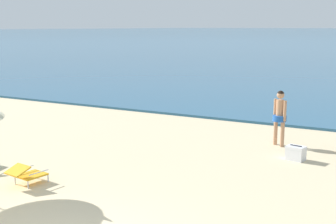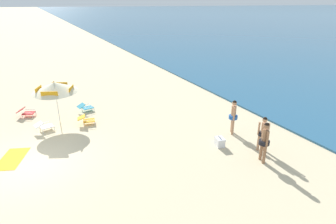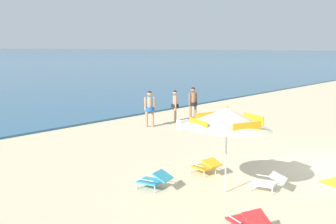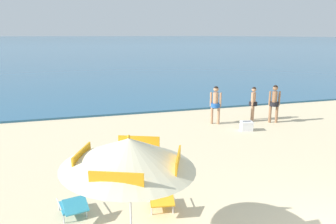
{
  "view_description": "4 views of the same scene",
  "coord_description": "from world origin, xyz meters",
  "px_view_note": "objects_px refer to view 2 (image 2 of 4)",
  "views": [
    {
      "loc": [
        4.71,
        -4.69,
        3.67
      ],
      "look_at": [
        -1.01,
        5.9,
        1.41
      ],
      "focal_mm": 49.0,
      "sensor_mm": 36.0,
      "label": 1
    },
    {
      "loc": [
        11.03,
        0.87,
        6.12
      ],
      "look_at": [
        -0.9,
        6.57,
        0.83
      ],
      "focal_mm": 29.54,
      "sensor_mm": 36.0,
      "label": 2
    },
    {
      "loc": [
        -12.74,
        -4.12,
        3.78
      ],
      "look_at": [
        -0.32,
        6.69,
        1.16
      ],
      "focal_mm": 43.78,
      "sensor_mm": 36.0,
      "label": 3
    },
    {
      "loc": [
        -4.79,
        -3.57,
        3.96
      ],
      "look_at": [
        -1.78,
        6.72,
        1.32
      ],
      "focal_mm": 33.82,
      "sensor_mm": 36.0,
      "label": 4
    }
  ],
  "objects_px": {
    "person_standing_beside": "(265,139)",
    "beach_towel": "(12,159)",
    "lounge_chair_under_umbrella": "(85,107)",
    "lounge_chair_spare_folded": "(44,126)",
    "person_wading_in": "(263,131)",
    "lounge_chair_facing_sea": "(86,119)",
    "lounge_chair_beside_umbrella": "(26,112)",
    "person_standing_near_shore": "(233,115)",
    "cooler_box": "(220,142)",
    "beach_umbrella_striped_main": "(55,87)"
  },
  "relations": [
    {
      "from": "lounge_chair_spare_folded",
      "to": "person_standing_beside",
      "type": "bearing_deg",
      "value": 48.52
    },
    {
      "from": "beach_umbrella_striped_main",
      "to": "beach_towel",
      "type": "distance_m",
      "value": 4.34
    },
    {
      "from": "lounge_chair_spare_folded",
      "to": "person_standing_near_shore",
      "type": "xyz_separation_m",
      "value": [
        4.33,
        8.46,
        0.73
      ]
    },
    {
      "from": "lounge_chair_under_umbrella",
      "to": "lounge_chair_facing_sea",
      "type": "relative_size",
      "value": 1.04
    },
    {
      "from": "person_standing_near_shore",
      "to": "cooler_box",
      "type": "height_order",
      "value": "person_standing_near_shore"
    },
    {
      "from": "beach_umbrella_striped_main",
      "to": "lounge_chair_spare_folded",
      "type": "bearing_deg",
      "value": -44.56
    },
    {
      "from": "person_standing_beside",
      "to": "beach_towel",
      "type": "relative_size",
      "value": 0.97
    },
    {
      "from": "lounge_chair_beside_umbrella",
      "to": "lounge_chair_facing_sea",
      "type": "bearing_deg",
      "value": 48.32
    },
    {
      "from": "lounge_chair_spare_folded",
      "to": "lounge_chair_beside_umbrella",
      "type": "bearing_deg",
      "value": -161.68
    },
    {
      "from": "lounge_chair_under_umbrella",
      "to": "beach_towel",
      "type": "bearing_deg",
      "value": -42.0
    },
    {
      "from": "cooler_box",
      "to": "beach_towel",
      "type": "relative_size",
      "value": 0.31
    },
    {
      "from": "person_standing_beside",
      "to": "cooler_box",
      "type": "bearing_deg",
      "value": -156.36
    },
    {
      "from": "lounge_chair_spare_folded",
      "to": "person_wading_in",
      "type": "relative_size",
      "value": 0.61
    },
    {
      "from": "lounge_chair_under_umbrella",
      "to": "beach_towel",
      "type": "relative_size",
      "value": 0.54
    },
    {
      "from": "lounge_chair_under_umbrella",
      "to": "person_wading_in",
      "type": "bearing_deg",
      "value": 37.05
    },
    {
      "from": "cooler_box",
      "to": "beach_towel",
      "type": "height_order",
      "value": "cooler_box"
    },
    {
      "from": "beach_umbrella_striped_main",
      "to": "person_standing_near_shore",
      "type": "height_order",
      "value": "beach_umbrella_striped_main"
    },
    {
      "from": "lounge_chair_under_umbrella",
      "to": "lounge_chair_spare_folded",
      "type": "height_order",
      "value": "lounge_chair_under_umbrella"
    },
    {
      "from": "person_wading_in",
      "to": "cooler_box",
      "type": "relative_size",
      "value": 2.87
    },
    {
      "from": "person_wading_in",
      "to": "cooler_box",
      "type": "xyz_separation_m",
      "value": [
        -1.12,
        -1.42,
        -0.72
      ]
    },
    {
      "from": "person_standing_near_shore",
      "to": "beach_towel",
      "type": "distance_m",
      "value": 10.1
    },
    {
      "from": "lounge_chair_spare_folded",
      "to": "beach_towel",
      "type": "height_order",
      "value": "lounge_chair_spare_folded"
    },
    {
      "from": "lounge_chair_under_umbrella",
      "to": "lounge_chair_spare_folded",
      "type": "bearing_deg",
      "value": -52.07
    },
    {
      "from": "beach_towel",
      "to": "lounge_chair_facing_sea",
      "type": "bearing_deg",
      "value": 122.91
    },
    {
      "from": "person_wading_in",
      "to": "beach_towel",
      "type": "bearing_deg",
      "value": -111.67
    },
    {
      "from": "person_standing_near_shore",
      "to": "person_standing_beside",
      "type": "relative_size",
      "value": 0.99
    },
    {
      "from": "person_standing_near_shore",
      "to": "lounge_chair_facing_sea",
      "type": "bearing_deg",
      "value": -123.68
    },
    {
      "from": "cooler_box",
      "to": "lounge_chair_under_umbrella",
      "type": "bearing_deg",
      "value": -146.05
    },
    {
      "from": "lounge_chair_facing_sea",
      "to": "lounge_chair_spare_folded",
      "type": "xyz_separation_m",
      "value": [
        -0.09,
        -2.09,
        -0.0
      ]
    },
    {
      "from": "person_standing_near_shore",
      "to": "beach_towel",
      "type": "xyz_separation_m",
      "value": [
        -1.99,
        -9.85,
        -1.0
      ]
    },
    {
      "from": "lounge_chair_under_umbrella",
      "to": "cooler_box",
      "type": "distance_m",
      "value": 8.47
    },
    {
      "from": "cooler_box",
      "to": "beach_towel",
      "type": "bearing_deg",
      "value": -108.37
    },
    {
      "from": "cooler_box",
      "to": "person_wading_in",
      "type": "bearing_deg",
      "value": 51.69
    },
    {
      "from": "person_standing_beside",
      "to": "person_standing_near_shore",
      "type": "bearing_deg",
      "value": 168.62
    },
    {
      "from": "lounge_chair_spare_folded",
      "to": "beach_umbrella_striped_main",
      "type": "bearing_deg",
      "value": 135.44
    },
    {
      "from": "lounge_chair_facing_sea",
      "to": "lounge_chair_spare_folded",
      "type": "bearing_deg",
      "value": -92.36
    },
    {
      "from": "beach_umbrella_striped_main",
      "to": "lounge_chair_under_umbrella",
      "type": "height_order",
      "value": "beach_umbrella_striped_main"
    },
    {
      "from": "lounge_chair_under_umbrella",
      "to": "lounge_chair_beside_umbrella",
      "type": "distance_m",
      "value": 3.28
    },
    {
      "from": "person_standing_beside",
      "to": "cooler_box",
      "type": "relative_size",
      "value": 3.13
    },
    {
      "from": "person_standing_beside",
      "to": "lounge_chair_facing_sea",
      "type": "bearing_deg",
      "value": -139.86
    },
    {
      "from": "lounge_chair_under_umbrella",
      "to": "beach_towel",
      "type": "height_order",
      "value": "lounge_chair_under_umbrella"
    },
    {
      "from": "lounge_chair_facing_sea",
      "to": "lounge_chair_spare_folded",
      "type": "distance_m",
      "value": 2.09
    },
    {
      "from": "lounge_chair_facing_sea",
      "to": "person_wading_in",
      "type": "bearing_deg",
      "value": 46.1
    },
    {
      "from": "lounge_chair_beside_umbrella",
      "to": "lounge_chair_spare_folded",
      "type": "distance_m",
      "value": 2.65
    },
    {
      "from": "lounge_chair_facing_sea",
      "to": "person_wading_in",
      "type": "relative_size",
      "value": 0.59
    },
    {
      "from": "lounge_chair_beside_umbrella",
      "to": "person_standing_beside",
      "type": "relative_size",
      "value": 0.58
    },
    {
      "from": "cooler_box",
      "to": "person_standing_beside",
      "type": "bearing_deg",
      "value": 23.64
    },
    {
      "from": "person_standing_near_shore",
      "to": "person_standing_beside",
      "type": "bearing_deg",
      "value": -11.38
    },
    {
      "from": "lounge_chair_facing_sea",
      "to": "person_standing_beside",
      "type": "xyz_separation_m",
      "value": [
        6.91,
        5.83,
        0.73
      ]
    },
    {
      "from": "person_standing_beside",
      "to": "beach_towel",
      "type": "bearing_deg",
      "value": -116.56
    }
  ]
}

